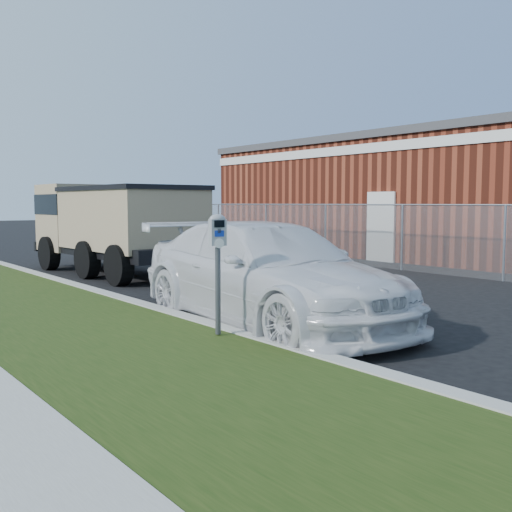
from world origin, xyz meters
TOP-DOWN VIEW (x-y plane):
  - ground at (0.00, 0.00)m, footprint 120.00×120.00m
  - chainlink_fence at (6.00, 7.00)m, footprint 0.06×30.06m
  - brick_building at (12.00, 8.00)m, footprint 9.20×14.20m
  - parking_meter at (-2.94, -0.18)m, footprint 0.24×0.19m
  - white_wagon at (-1.53, 0.56)m, footprint 2.52×5.49m
  - dump_truck at (-0.56, 8.30)m, footprint 2.60×6.12m

SIDE VIEW (x-z plane):
  - ground at x=0.00m, z-range 0.00..0.00m
  - white_wagon at x=-1.53m, z-range 0.00..1.56m
  - chainlink_fence at x=6.00m, z-range -13.74..16.26m
  - parking_meter at x=-2.94m, z-range 0.50..2.05m
  - dump_truck at x=-0.56m, z-range 0.15..2.51m
  - brick_building at x=12.00m, z-range 0.04..4.21m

